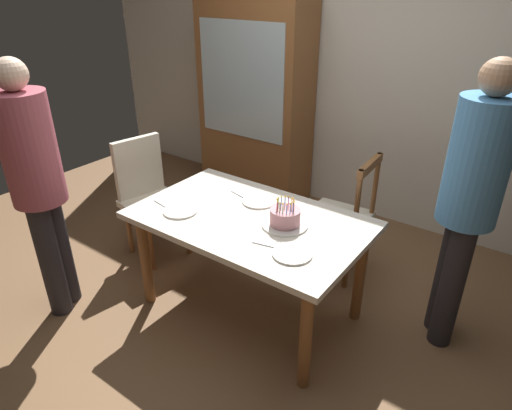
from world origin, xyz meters
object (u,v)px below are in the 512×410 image
birthday_cake (285,218)px  plate_near_celebrant (180,211)px  person_celebrant (37,180)px  dining_table (250,230)px  chair_upholstered (148,191)px  person_guest (470,196)px  chair_spindle_back (341,218)px  plate_near_guest (292,254)px  plate_far_side (259,201)px  china_cabinet (255,103)px

birthday_cake → plate_near_celebrant: (-0.64, -0.24, -0.04)m
birthday_cake → person_celebrant: bearing=-149.9°
dining_table → person_celebrant: 1.34m
birthday_cake → chair_upholstered: bearing=175.6°
plate_near_celebrant → person_guest: 1.71m
chair_spindle_back → person_celebrant: 2.07m
plate_near_guest → person_celebrant: size_ratio=0.13×
person_celebrant → person_guest: (2.20, 1.24, 0.03)m
chair_spindle_back → person_guest: size_ratio=0.55×
plate_far_side → plate_near_guest: same height
dining_table → china_cabinet: 1.93m
china_cabinet → plate_near_celebrant: bearing=-68.7°
birthday_cake → china_cabinet: 2.02m
plate_near_celebrant → chair_spindle_back: bearing=55.1°
plate_far_side → chair_spindle_back: chair_spindle_back is taller
plate_near_guest → plate_far_side: bearing=141.7°
birthday_cake → plate_near_guest: 0.32m
plate_near_celebrant → chair_upholstered: size_ratio=0.23×
plate_near_guest → chair_upholstered: (-1.55, 0.35, -0.20)m
chair_upholstered → dining_table: bearing=-7.4°
plate_far_side → person_celebrant: bearing=-137.4°
plate_far_side → chair_spindle_back: size_ratio=0.23×
plate_far_side → chair_spindle_back: 0.72m
birthday_cake → plate_near_guest: bearing=-50.1°
plate_near_celebrant → plate_near_guest: (0.84, 0.00, 0.00)m
plate_near_celebrant → chair_upholstered: bearing=154.2°
chair_spindle_back → person_guest: (0.85, -0.25, 0.53)m
dining_table → plate_near_celebrant: (-0.40, -0.20, 0.10)m
plate_near_celebrant → chair_upholstered: (-0.72, 0.35, -0.20)m
chair_spindle_back → chair_upholstered: 1.53m
china_cabinet → chair_spindle_back: bearing=-30.1°
plate_near_guest → chair_spindle_back: 1.02m
dining_table → birthday_cake: 0.28m
birthday_cake → chair_spindle_back: 0.79m
plate_far_side → person_celebrant: person_celebrant is taller
plate_near_guest → person_celebrant: (-1.51, -0.52, 0.23)m
plate_near_celebrant → chair_upholstered: chair_upholstered is taller
plate_near_guest → chair_upholstered: bearing=167.5°
plate_near_celebrant → plate_far_side: bearing=50.8°
dining_table → person_guest: 1.29m
plate_far_side → dining_table: bearing=-70.1°
dining_table → china_cabinet: china_cabinet is taller
plate_near_guest → chair_spindle_back: chair_spindle_back is taller
person_guest → birthday_cake: bearing=-151.9°
plate_near_celebrant → plate_far_side: (0.33, 0.40, 0.00)m
plate_near_celebrant → person_celebrant: 0.88m
plate_far_side → chair_spindle_back: bearing=58.4°
plate_far_side → birthday_cake: bearing=-27.6°
dining_table → person_celebrant: person_celebrant is taller
person_celebrant → person_guest: size_ratio=0.97×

